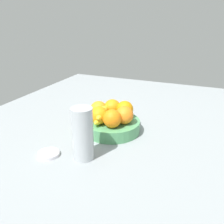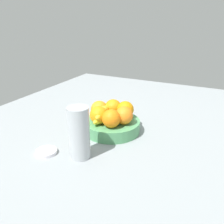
% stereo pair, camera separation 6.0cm
% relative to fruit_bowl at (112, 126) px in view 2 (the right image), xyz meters
% --- Properties ---
extents(ground_plane, '(1.80, 1.40, 0.03)m').
position_rel_fruit_bowl_xyz_m(ground_plane, '(-0.01, -0.01, -0.04)').
color(ground_plane, gray).
extents(fruit_bowl, '(0.24, 0.24, 0.05)m').
position_rel_fruit_bowl_xyz_m(fruit_bowl, '(0.00, 0.00, 0.00)').
color(fruit_bowl, '#4F965F').
rests_on(fruit_bowl, ground_plane).
extents(orange_front_left, '(0.08, 0.08, 0.08)m').
position_rel_fruit_bowl_xyz_m(orange_front_left, '(-0.06, 0.04, 0.06)').
color(orange_front_left, orange).
rests_on(orange_front_left, fruit_bowl).
extents(orange_front_right, '(0.08, 0.08, 0.08)m').
position_rel_fruit_bowl_xyz_m(orange_front_right, '(-0.06, -0.02, 0.06)').
color(orange_front_right, orange).
rests_on(orange_front_right, fruit_bowl).
extents(orange_center, '(0.08, 0.08, 0.08)m').
position_rel_fruit_bowl_xyz_m(orange_center, '(-0.01, -0.07, 0.06)').
color(orange_center, orange).
rests_on(orange_center, fruit_bowl).
extents(orange_back_left, '(0.08, 0.08, 0.08)m').
position_rel_fruit_bowl_xyz_m(orange_back_left, '(0.05, -0.04, 0.06)').
color(orange_back_left, orange).
rests_on(orange_back_left, fruit_bowl).
extents(orange_back_right, '(0.08, 0.08, 0.08)m').
position_rel_fruit_bowl_xyz_m(orange_back_right, '(0.06, 0.03, 0.06)').
color(orange_back_right, orange).
rests_on(orange_back_right, fruit_bowl).
extents(orange_top_stack, '(0.08, 0.08, 0.08)m').
position_rel_fruit_bowl_xyz_m(orange_top_stack, '(0.01, 0.06, 0.06)').
color(orange_top_stack, orange).
rests_on(orange_top_stack, fruit_bowl).
extents(banana_bunch, '(0.17, 0.08, 0.06)m').
position_rel_fruit_bowl_xyz_m(banana_bunch, '(0.01, -0.03, 0.06)').
color(banana_bunch, yellow).
rests_on(banana_bunch, fruit_bowl).
extents(thermos_tumbler, '(0.07, 0.07, 0.19)m').
position_rel_fruit_bowl_xyz_m(thermos_tumbler, '(0.24, -0.01, 0.07)').
color(thermos_tumbler, '#AEB4B9').
rests_on(thermos_tumbler, ground_plane).
extents(jar_lid, '(0.08, 0.08, 0.01)m').
position_rel_fruit_bowl_xyz_m(jar_lid, '(0.27, -0.14, -0.02)').
color(jar_lid, white).
rests_on(jar_lid, ground_plane).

